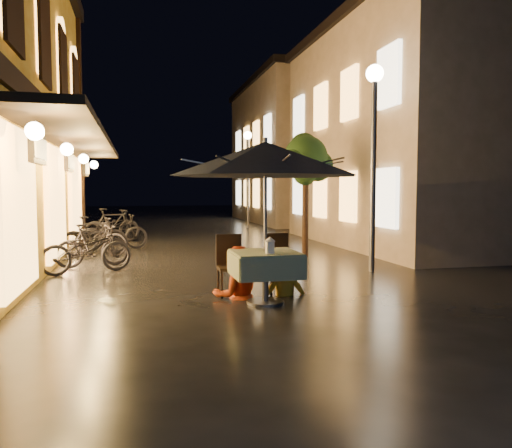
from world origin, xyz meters
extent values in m
plane|color=black|center=(0.00, 0.00, 0.00)|extent=(90.00, 90.00, 0.00)
cube|color=black|center=(-3.47, 4.00, 3.30)|extent=(0.12, 11.00, 0.35)
cube|color=black|center=(-2.90, 4.00, 2.75)|extent=(1.20, 10.50, 0.12)
cube|color=#FFAF4E|center=(-3.44, 3.00, 4.60)|extent=(0.10, 0.90, 1.50)
cube|color=#FFAF4E|center=(-3.44, 5.50, 4.60)|extent=(0.10, 0.90, 1.50)
cube|color=#FFAF4E|center=(-3.44, 8.00, 4.60)|extent=(0.10, 0.90, 1.50)
cube|color=#FFAF4E|center=(-3.44, 0.50, 1.40)|extent=(0.10, 2.20, 2.40)
cube|color=#FFAF4E|center=(-3.44, 4.00, 1.40)|extent=(0.10, 2.20, 2.40)
cube|color=#FFAF4E|center=(-3.44, 7.50, 1.40)|extent=(0.10, 2.20, 2.40)
cube|color=#B9A594|center=(7.50, 6.50, 3.25)|extent=(7.00, 9.00, 6.50)
cube|color=black|center=(7.50, 6.50, 6.65)|extent=(7.30, 9.30, 0.30)
cube|color=#FFAF4E|center=(3.95, 3.20, 1.50)|extent=(0.10, 1.00, 1.40)
cube|color=#FFAF4E|center=(3.95, 3.20, 4.30)|extent=(0.10, 1.00, 1.40)
cube|color=#FFAF4E|center=(3.95, 5.40, 1.50)|extent=(0.10, 1.00, 1.40)
cube|color=#FFAF4E|center=(3.95, 5.40, 4.30)|extent=(0.10, 1.00, 1.40)
cube|color=#FFAF4E|center=(3.95, 7.60, 1.50)|extent=(0.10, 1.00, 1.40)
cube|color=#FFAF4E|center=(3.95, 7.60, 4.30)|extent=(0.10, 1.00, 1.40)
cube|color=#FFAF4E|center=(3.95, 9.80, 1.50)|extent=(0.10, 1.00, 1.40)
cube|color=#FFAF4E|center=(3.95, 9.80, 4.30)|extent=(0.10, 1.00, 1.40)
cube|color=#B9A594|center=(7.50, 18.00, 3.50)|extent=(7.00, 10.00, 7.00)
cube|color=black|center=(7.50, 18.00, 7.15)|extent=(7.30, 10.30, 0.30)
cube|color=#FFAF4E|center=(3.95, 14.20, 1.50)|extent=(0.10, 1.00, 1.40)
cube|color=#FFAF4E|center=(3.95, 14.20, 4.30)|extent=(0.10, 1.00, 1.40)
cube|color=#FFAF4E|center=(3.95, 16.40, 1.50)|extent=(0.10, 1.00, 1.40)
cube|color=#FFAF4E|center=(3.95, 16.40, 4.30)|extent=(0.10, 1.00, 1.40)
cube|color=#FFAF4E|center=(3.95, 18.60, 1.50)|extent=(0.10, 1.00, 1.40)
cube|color=#FFAF4E|center=(3.95, 18.60, 4.30)|extent=(0.10, 1.00, 1.40)
cube|color=#FFAF4E|center=(3.95, 20.80, 1.50)|extent=(0.10, 1.00, 1.40)
cube|color=#FFAF4E|center=(3.95, 20.80, 4.30)|extent=(0.10, 1.00, 1.40)
cylinder|color=black|center=(2.40, 4.50, 1.10)|extent=(0.16, 0.16, 2.20)
sphere|color=black|center=(2.40, 4.50, 2.50)|extent=(1.10, 1.10, 1.10)
sphere|color=black|center=(2.75, 4.60, 2.30)|extent=(0.80, 0.80, 0.80)
sphere|color=black|center=(2.10, 4.35, 2.35)|extent=(0.76, 0.76, 0.76)
sphere|color=black|center=(2.45, 4.80, 2.80)|extent=(0.70, 0.70, 0.70)
sphere|color=black|center=(2.30, 4.25, 2.10)|extent=(0.60, 0.60, 0.60)
cylinder|color=#59595E|center=(3.00, 2.00, 2.00)|extent=(0.12, 0.12, 4.00)
sphere|color=#FFE8C0|center=(3.00, 2.00, 4.05)|extent=(0.36, 0.36, 0.36)
cylinder|color=#59595E|center=(3.00, 14.00, 2.00)|extent=(0.12, 0.12, 4.00)
sphere|color=#FFE8C0|center=(3.00, 14.00, 4.05)|extent=(0.36, 0.36, 0.36)
cylinder|color=#59595E|center=(0.11, -0.32, 0.36)|extent=(0.10, 0.10, 0.72)
cylinder|color=#59595E|center=(0.11, -0.32, 0.02)|extent=(0.56, 0.56, 0.04)
cube|color=#315A38|center=(0.11, -0.32, 0.75)|extent=(0.95, 0.95, 0.06)
cube|color=#315A38|center=(0.59, -0.32, 0.58)|extent=(0.04, 0.95, 0.33)
cube|color=#315A38|center=(-0.36, -0.32, 0.58)|extent=(0.04, 0.95, 0.33)
cube|color=#315A38|center=(0.11, 0.15, 0.58)|extent=(0.95, 0.04, 0.33)
cube|color=#315A38|center=(0.11, -0.80, 0.58)|extent=(0.95, 0.04, 0.33)
cylinder|color=#59595E|center=(0.11, -0.32, 1.15)|extent=(0.05, 0.05, 2.30)
cone|color=black|center=(0.11, -0.32, 2.15)|extent=(2.80, 2.80, 0.50)
cylinder|color=#59595E|center=(0.11, -0.32, 2.40)|extent=(0.06, 0.06, 0.12)
cube|color=black|center=(-0.29, 0.33, 0.45)|extent=(0.42, 0.42, 0.05)
cube|color=black|center=(-0.29, 0.52, 0.70)|extent=(0.42, 0.04, 0.55)
cylinder|color=black|center=(-0.47, 0.15, 0.21)|extent=(0.04, 0.04, 0.43)
cylinder|color=black|center=(-0.11, 0.15, 0.21)|extent=(0.04, 0.04, 0.43)
cylinder|color=black|center=(-0.47, 0.51, 0.21)|extent=(0.04, 0.04, 0.43)
cylinder|color=black|center=(-0.11, 0.51, 0.21)|extent=(0.04, 0.04, 0.43)
cube|color=black|center=(0.51, 0.33, 0.45)|extent=(0.42, 0.42, 0.05)
cube|color=black|center=(0.51, 0.52, 0.70)|extent=(0.42, 0.04, 0.55)
cylinder|color=black|center=(0.33, 0.15, 0.21)|extent=(0.04, 0.04, 0.43)
cylinder|color=black|center=(0.69, 0.15, 0.21)|extent=(0.04, 0.04, 0.43)
cylinder|color=black|center=(0.33, 0.51, 0.21)|extent=(0.04, 0.04, 0.43)
cylinder|color=black|center=(0.69, 0.51, 0.21)|extent=(0.04, 0.04, 0.43)
cube|color=white|center=(0.11, -0.58, 0.87)|extent=(0.11, 0.11, 0.18)
cube|color=#FFD88C|center=(0.11, -0.58, 0.86)|extent=(0.07, 0.07, 0.12)
cone|color=white|center=(0.11, -0.58, 0.99)|extent=(0.16, 0.16, 0.07)
imported|color=#DC4819|center=(-0.22, 0.21, 0.79)|extent=(0.80, 0.65, 1.58)
imported|color=gold|center=(0.55, 0.23, 0.73)|extent=(0.97, 0.60, 1.45)
imported|color=black|center=(-2.75, 3.09, 0.48)|extent=(1.94, 1.27, 0.96)
imported|color=black|center=(-2.70, 3.93, 0.48)|extent=(1.64, 0.88, 0.95)
imported|color=black|center=(-2.84, 5.85, 0.46)|extent=(1.85, 1.06, 0.92)
imported|color=black|center=(-2.82, 5.96, 0.51)|extent=(1.76, 0.99, 1.02)
imported|color=black|center=(-2.40, 7.06, 0.50)|extent=(1.98, 1.04, 0.99)
imported|color=black|center=(-2.53, 8.99, 0.55)|extent=(1.89, 1.25, 1.11)
imported|color=black|center=(-2.60, 9.56, 0.49)|extent=(1.90, 0.80, 0.97)
camera|label=1|loc=(-1.73, -7.45, 1.71)|focal=35.00mm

